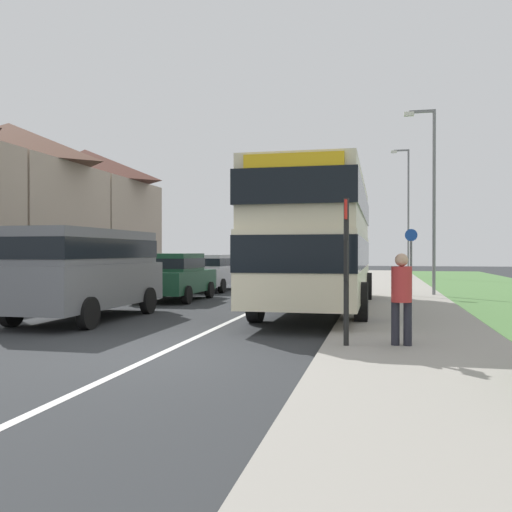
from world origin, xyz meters
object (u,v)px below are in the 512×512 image
object	(u,v)px
pedestrian_at_stop	(402,295)
cycle_route_sign	(411,259)
double_decker_bus	(320,236)
bus_stop_sign	(346,261)
parked_van_grey	(86,266)
parked_car_silver	(211,271)
street_lamp_mid	(431,189)
parked_car_dark_green	(174,275)
street_lamp_far	(407,205)

from	to	relation	value
pedestrian_at_stop	cycle_route_sign	distance (m)	11.02
double_decker_bus	bus_stop_sign	world-z (taller)	double_decker_bus
parked_van_grey	parked_car_silver	world-z (taller)	parked_van_grey
parked_car_silver	street_lamp_mid	bearing A→B (deg)	-10.85
double_decker_bus	parked_car_silver	bearing A→B (deg)	126.93
double_decker_bus	pedestrian_at_stop	bearing A→B (deg)	-71.64
parked_van_grey	bus_stop_sign	xyz separation A→B (m)	(6.60, -3.11, 0.21)
double_decker_bus	parked_van_grey	bearing A→B (deg)	-149.75
parked_car_silver	parked_car_dark_green	bearing A→B (deg)	-87.96
parked_car_silver	street_lamp_far	bearing A→B (deg)	56.23
cycle_route_sign	street_lamp_mid	bearing A→B (deg)	44.92
parked_car_silver	double_decker_bus	bearing A→B (deg)	-53.07
bus_stop_sign	street_lamp_far	xyz separation A→B (m)	(2.19, 26.86, 3.11)
parked_car_dark_green	street_lamp_far	xyz separation A→B (m)	(8.66, 18.15, 3.75)
parked_car_dark_green	pedestrian_at_stop	xyz separation A→B (m)	(7.37, -8.52, 0.07)
street_lamp_far	parked_car_dark_green	bearing A→B (deg)	-115.50
parked_car_dark_green	street_lamp_mid	world-z (taller)	street_lamp_mid
double_decker_bus	parked_car_dark_green	size ratio (longest dim) A/B	2.54
parked_van_grey	cycle_route_sign	world-z (taller)	cycle_route_sign
double_decker_bus	parked_car_dark_green	bearing A→B (deg)	155.76
double_decker_bus	cycle_route_sign	bearing A→B (deg)	60.53
parked_van_grey	parked_car_silver	size ratio (longest dim) A/B	1.22
cycle_route_sign	street_lamp_far	world-z (taller)	street_lamp_far
parked_car_silver	pedestrian_at_stop	xyz separation A→B (m)	(7.55, -13.46, 0.10)
parked_car_dark_green	pedestrian_at_stop	distance (m)	11.27
double_decker_bus	cycle_route_sign	size ratio (longest dim) A/B	3.98
street_lamp_mid	street_lamp_far	bearing A→B (deg)	90.72
parked_car_silver	pedestrian_at_stop	bearing A→B (deg)	-60.71
street_lamp_mid	street_lamp_far	xyz separation A→B (m)	(-0.19, 14.94, 0.64)
street_lamp_far	cycle_route_sign	bearing A→B (deg)	-92.02
parked_van_grey	parked_car_dark_green	world-z (taller)	parked_van_grey
pedestrian_at_stop	street_lamp_far	world-z (taller)	street_lamp_far
parked_car_dark_green	bus_stop_sign	distance (m)	10.87
double_decker_bus	parked_car_dark_green	xyz separation A→B (m)	(-5.35, 2.41, -1.24)
parked_van_grey	bus_stop_sign	world-z (taller)	bus_stop_sign
parked_car_silver	street_lamp_mid	world-z (taller)	street_lamp_mid
street_lamp_mid	double_decker_bus	bearing A→B (deg)	-121.90
parked_car_silver	street_lamp_mid	distance (m)	9.71
double_decker_bus	street_lamp_mid	size ratio (longest dim) A/B	1.44
parked_van_grey	street_lamp_mid	distance (m)	12.87
pedestrian_at_stop	bus_stop_sign	distance (m)	1.09
parked_car_dark_green	street_lamp_mid	distance (m)	9.91
parked_car_dark_green	pedestrian_at_stop	bearing A→B (deg)	-49.12
parked_van_grey	double_decker_bus	bearing A→B (deg)	30.25
cycle_route_sign	parked_car_dark_green	bearing A→B (deg)	-163.03
parked_car_dark_green	double_decker_bus	bearing A→B (deg)	-24.24
parked_car_dark_green	pedestrian_at_stop	size ratio (longest dim) A/B	2.36
pedestrian_at_stop	street_lamp_mid	distance (m)	12.21
parked_van_grey	street_lamp_far	bearing A→B (deg)	69.69
street_lamp_mid	parked_car_dark_green	bearing A→B (deg)	-160.05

